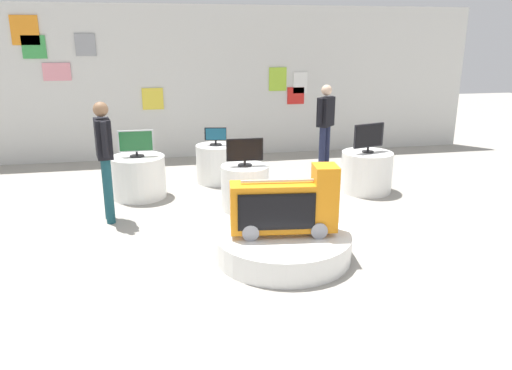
# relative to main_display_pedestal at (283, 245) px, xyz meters

# --- Properties ---
(ground_plane) EXTENTS (30.00, 30.00, 0.00)m
(ground_plane) POSITION_rel_main_display_pedestal_xyz_m (-0.23, 0.16, -0.14)
(ground_plane) COLOR #9E998E
(back_wall_display) EXTENTS (11.65, 0.13, 3.12)m
(back_wall_display) POSITION_rel_main_display_pedestal_xyz_m (-0.24, 5.34, 1.42)
(back_wall_display) COLOR silver
(back_wall_display) RESTS_ON ground
(main_display_pedestal) EXTENTS (1.59, 1.59, 0.29)m
(main_display_pedestal) POSITION_rel_main_display_pedestal_xyz_m (0.00, 0.00, 0.00)
(main_display_pedestal) COLOR white
(main_display_pedestal) RESTS_ON ground
(novelty_firetruck_tv) EXTENTS (1.25, 0.49, 0.81)m
(novelty_firetruck_tv) POSITION_rel_main_display_pedestal_xyz_m (0.02, -0.01, 0.48)
(novelty_firetruck_tv) COLOR gray
(novelty_firetruck_tv) RESTS_ON main_display_pedestal
(display_pedestal_left_rear) EXTENTS (0.86, 0.86, 0.67)m
(display_pedestal_left_rear) POSITION_rel_main_display_pedestal_xyz_m (-1.71, 2.66, 0.19)
(display_pedestal_left_rear) COLOR white
(display_pedestal_left_rear) RESTS_ON ground
(tv_on_left_rear) EXTENTS (0.55, 0.23, 0.42)m
(tv_on_left_rear) POSITION_rel_main_display_pedestal_xyz_m (-1.71, 2.66, 0.75)
(tv_on_left_rear) COLOR black
(tv_on_left_rear) RESTS_ON display_pedestal_left_rear
(display_pedestal_center_rear) EXTENTS (0.71, 0.71, 0.67)m
(display_pedestal_center_rear) POSITION_rel_main_display_pedestal_xyz_m (-0.38, 3.26, 0.19)
(display_pedestal_center_rear) COLOR white
(display_pedestal_center_rear) RESTS_ON ground
(tv_on_center_rear) EXTENTS (0.38, 0.21, 0.31)m
(tv_on_center_rear) POSITION_rel_main_display_pedestal_xyz_m (-0.38, 3.26, 0.69)
(tv_on_center_rear) COLOR black
(tv_on_center_rear) RESTS_ON display_pedestal_center_rear
(display_pedestal_right_rear) EXTENTS (0.71, 0.71, 0.67)m
(display_pedestal_right_rear) POSITION_rel_main_display_pedestal_xyz_m (-0.14, 1.75, 0.19)
(display_pedestal_right_rear) COLOR white
(display_pedestal_right_rear) RESTS_ON ground
(tv_on_right_rear) EXTENTS (0.54, 0.21, 0.41)m
(tv_on_right_rear) POSITION_rel_main_display_pedestal_xyz_m (-0.14, 1.75, 0.74)
(tv_on_right_rear) COLOR black
(tv_on_right_rear) RESTS_ON display_pedestal_right_rear
(display_pedestal_far_right) EXTENTS (0.84, 0.84, 0.67)m
(display_pedestal_far_right) POSITION_rel_main_display_pedestal_xyz_m (2.00, 2.22, 0.19)
(display_pedestal_far_right) COLOR white
(display_pedestal_far_right) RESTS_ON ground
(tv_on_far_right) EXTENTS (0.57, 0.20, 0.47)m
(tv_on_far_right) POSITION_rel_main_display_pedestal_xyz_m (2.00, 2.22, 0.79)
(tv_on_far_right) COLOR black
(tv_on_far_right) RESTS_ON display_pedestal_far_right
(shopper_browsing_near_truck) EXTENTS (0.42, 0.42, 1.64)m
(shopper_browsing_near_truck) POSITION_rel_main_display_pedestal_xyz_m (1.76, 3.67, 0.81)
(shopper_browsing_near_truck) COLOR #1E233F
(shopper_browsing_near_truck) RESTS_ON ground
(shopper_browsing_rear) EXTENTS (0.26, 0.55, 1.67)m
(shopper_browsing_rear) POSITION_rel_main_display_pedestal_xyz_m (-2.09, 1.64, 0.84)
(shopper_browsing_rear) COLOR #194751
(shopper_browsing_rear) RESTS_ON ground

